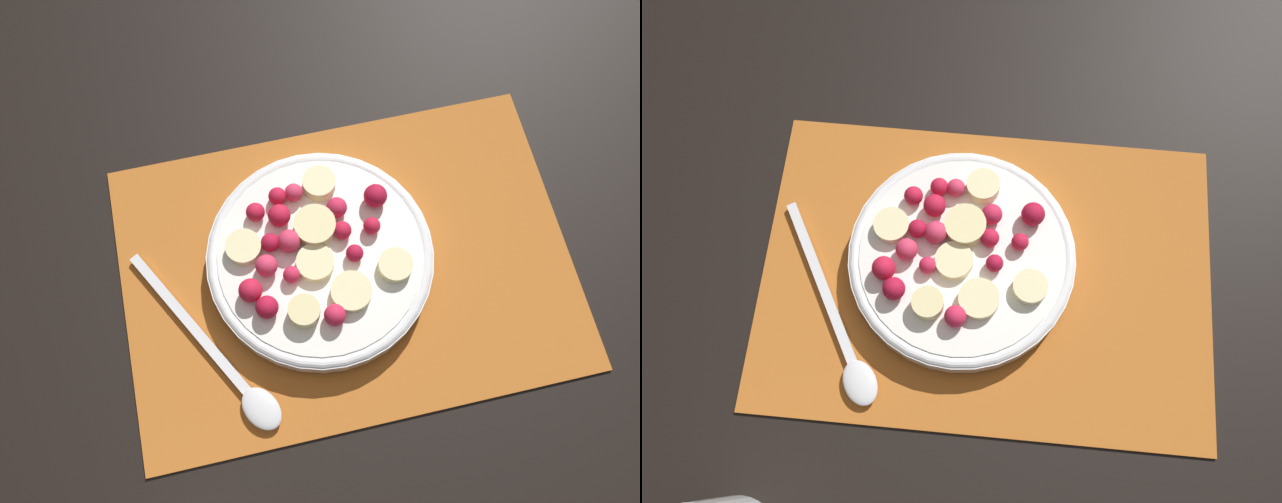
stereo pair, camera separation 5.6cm
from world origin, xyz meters
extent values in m
plane|color=black|center=(0.00, 0.00, 0.00)|extent=(3.00, 3.00, 0.00)
cube|color=#B26023|center=(0.00, 0.00, 0.00)|extent=(0.42, 0.29, 0.01)
cylinder|color=white|center=(-0.02, 0.01, 0.02)|extent=(0.21, 0.21, 0.02)
torus|color=white|center=(-0.02, 0.01, 0.02)|extent=(0.21, 0.21, 0.01)
cylinder|color=white|center=(-0.02, 0.01, 0.03)|extent=(0.19, 0.19, 0.00)
cylinder|color=beige|center=(-0.03, 0.00, 0.04)|extent=(0.04, 0.04, 0.01)
cylinder|color=beige|center=(-0.02, 0.03, 0.04)|extent=(0.05, 0.05, 0.01)
cylinder|color=beige|center=(-0.01, 0.07, 0.04)|extent=(0.04, 0.04, 0.01)
cylinder|color=beige|center=(-0.01, -0.03, 0.04)|extent=(0.04, 0.04, 0.01)
cylinder|color=beige|center=(0.04, -0.02, 0.04)|extent=(0.04, 0.04, 0.01)
cylinder|color=beige|center=(-0.09, 0.03, 0.04)|extent=(0.04, 0.04, 0.01)
cylinder|color=beige|center=(-0.05, -0.04, 0.04)|extent=(0.04, 0.04, 0.01)
sphere|color=#B21433|center=(0.01, 0.00, 0.04)|extent=(0.02, 0.02, 0.02)
sphere|color=#DB3356|center=(-0.07, 0.01, 0.04)|extent=(0.02, 0.02, 0.02)
sphere|color=#DB3356|center=(-0.04, 0.07, 0.04)|extent=(0.02, 0.02, 0.02)
sphere|color=#D12347|center=(0.00, 0.05, 0.04)|extent=(0.02, 0.02, 0.02)
sphere|color=#B21433|center=(-0.08, -0.03, 0.04)|extent=(0.02, 0.02, 0.02)
sphere|color=red|center=(-0.05, 0.07, 0.04)|extent=(0.02, 0.02, 0.02)
sphere|color=red|center=(-0.07, 0.06, 0.04)|extent=(0.02, 0.02, 0.02)
sphere|color=red|center=(-0.05, 0.05, 0.04)|extent=(0.02, 0.02, 0.02)
sphere|color=red|center=(-0.09, -0.01, 0.04)|extent=(0.02, 0.02, 0.02)
sphere|color=red|center=(0.00, 0.02, 0.04)|extent=(0.02, 0.02, 0.02)
sphere|color=#B21433|center=(0.04, 0.05, 0.04)|extent=(0.02, 0.02, 0.02)
sphere|color=red|center=(0.03, 0.02, 0.04)|extent=(0.02, 0.02, 0.02)
sphere|color=#D12347|center=(-0.02, -0.05, 0.04)|extent=(0.02, 0.02, 0.02)
sphere|color=#DB3356|center=(-0.05, 0.02, 0.04)|extent=(0.02, 0.02, 0.02)
sphere|color=#D12347|center=(-0.05, -0.01, 0.04)|extent=(0.02, 0.02, 0.02)
sphere|color=#B21433|center=(-0.07, 0.03, 0.04)|extent=(0.02, 0.02, 0.02)
cube|color=silver|center=(-0.15, -0.02, 0.01)|extent=(0.09, 0.15, 0.00)
ellipsoid|color=silver|center=(-0.10, -0.11, 0.01)|extent=(0.05, 0.05, 0.01)
camera|label=1|loc=(-0.06, -0.17, 0.56)|focal=35.00mm
camera|label=2|loc=(-0.01, -0.17, 0.56)|focal=35.00mm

